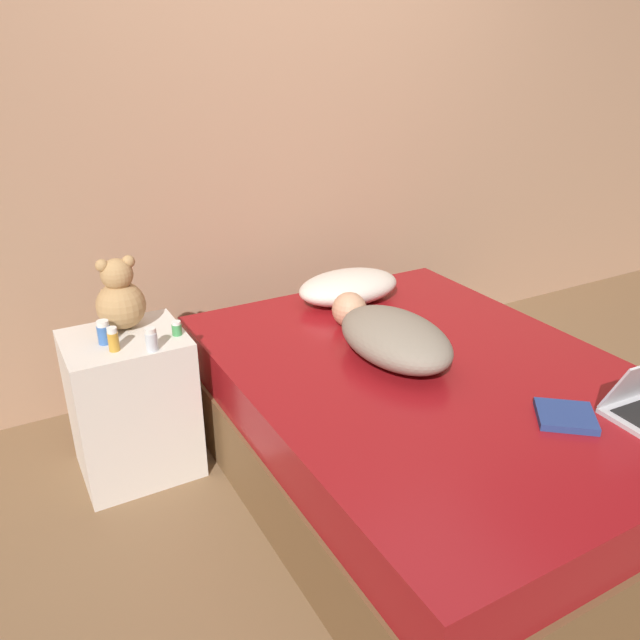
% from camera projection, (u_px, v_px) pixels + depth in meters
% --- Properties ---
extents(ground_plane, '(12.00, 12.00, 0.00)m').
position_uv_depth(ground_plane, '(422.00, 475.00, 2.55)').
color(ground_plane, brown).
extents(wall_back, '(8.00, 0.06, 2.60)m').
position_uv_depth(wall_back, '(283.00, 115.00, 3.00)').
color(wall_back, tan).
rests_on(wall_back, ground_plane).
extents(bed, '(1.42, 1.89, 0.50)m').
position_uv_depth(bed, '(426.00, 424.00, 2.45)').
color(bed, brown).
rests_on(bed, ground_plane).
extents(nightstand, '(0.45, 0.39, 0.60)m').
position_uv_depth(nightstand, '(132.00, 405.00, 2.48)').
color(nightstand, silver).
rests_on(nightstand, ground_plane).
extents(pillow, '(0.50, 0.32, 0.14)m').
position_uv_depth(pillow, '(349.00, 287.00, 2.93)').
color(pillow, beige).
rests_on(pillow, bed).
extents(person_lying, '(0.37, 0.70, 0.17)m').
position_uv_depth(person_lying, '(391.00, 335.00, 2.42)').
color(person_lying, gray).
rests_on(person_lying, bed).
extents(teddy_bear, '(0.19, 0.19, 0.29)m').
position_uv_depth(teddy_bear, '(120.00, 298.00, 2.39)').
color(teddy_bear, tan).
rests_on(teddy_bear, nightstand).
extents(bottle_blue, '(0.05, 0.05, 0.09)m').
position_uv_depth(bottle_blue, '(104.00, 332.00, 2.30)').
color(bottle_blue, '#3866B2').
rests_on(bottle_blue, nightstand).
extents(bottle_green, '(0.04, 0.04, 0.06)m').
position_uv_depth(bottle_green, '(177.00, 328.00, 2.37)').
color(bottle_green, '#3D8E4C').
rests_on(bottle_green, nightstand).
extents(bottle_amber, '(0.04, 0.04, 0.09)m').
position_uv_depth(bottle_amber, '(113.00, 339.00, 2.24)').
color(bottle_amber, gold).
rests_on(bottle_amber, nightstand).
extents(bottle_clear, '(0.04, 0.04, 0.09)m').
position_uv_depth(bottle_clear, '(151.00, 339.00, 2.24)').
color(bottle_clear, silver).
rests_on(bottle_clear, nightstand).
extents(book, '(0.25, 0.25, 0.02)m').
position_uv_depth(book, '(566.00, 416.00, 2.02)').
color(book, navy).
rests_on(book, bed).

